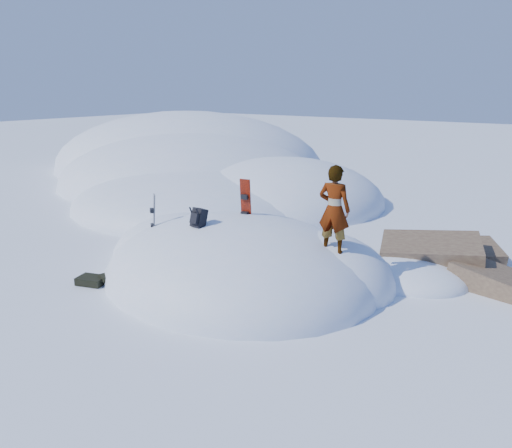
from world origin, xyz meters
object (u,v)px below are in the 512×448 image
Objects in this scene: snowboard_dark at (153,220)px; backpack at (198,218)px; snowboard_red at (246,207)px; person at (334,210)px.

backpack is at bearing 31.06° from snowboard_dark.
snowboard_red is 0.76× the size of person.
backpack is (-0.30, -1.42, -0.02)m from snowboard_red.
snowboard_dark is (-2.02, -1.22, -0.37)m from snowboard_red.
snowboard_red is 2.39m from snowboard_dark.
snowboard_dark is 1.77m from backpack.
person is at bearing 29.48° from backpack.
snowboard_dark is at bearing -157.90° from snowboard_red.
person is at bearing -14.93° from snowboard_red.
snowboard_red is 2.79× the size of backpack.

